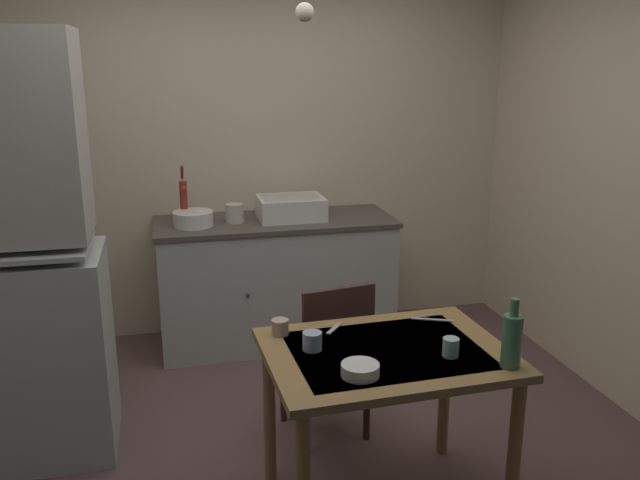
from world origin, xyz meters
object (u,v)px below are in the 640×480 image
at_px(sink_basin, 291,208).
at_px(dining_table, 386,374).
at_px(mixing_bowl_counter, 193,219).
at_px(serving_bowl_wide, 360,370).
at_px(chair_far_side, 329,353).
at_px(hutch_cabinet, 0,270).
at_px(teacup_cream, 280,327).
at_px(glass_bottle, 512,339).
at_px(hand_pump, 184,198).

relative_size(sink_basin, dining_table, 0.43).
relative_size(mixing_bowl_counter, serving_bowl_wide, 1.73).
distance_m(mixing_bowl_counter, chair_far_side, 1.45).
relative_size(hutch_cabinet, serving_bowl_wide, 13.91).
distance_m(teacup_cream, glass_bottle, 0.98).
bearing_deg(mixing_bowl_counter, sink_basin, 4.35).
bearing_deg(chair_far_side, hand_pump, 116.12).
height_order(teacup_cream, glass_bottle, glass_bottle).
bearing_deg(hutch_cabinet, chair_far_side, -8.33).
bearing_deg(hutch_cabinet, glass_bottle, -28.01).
relative_size(serving_bowl_wide, glass_bottle, 0.52).
bearing_deg(mixing_bowl_counter, glass_bottle, -62.05).
xyz_separation_m(chair_far_side, teacup_cream, (-0.31, -0.35, 0.32)).
distance_m(hand_pump, dining_table, 2.12).
bearing_deg(teacup_cream, dining_table, -32.64).
height_order(serving_bowl_wide, glass_bottle, glass_bottle).
bearing_deg(teacup_cream, hutch_cabinet, 154.89).
bearing_deg(hutch_cabinet, mixing_bowl_counter, 46.74).
height_order(hutch_cabinet, dining_table, hutch_cabinet).
height_order(dining_table, teacup_cream, teacup_cream).
bearing_deg(hand_pump, hutch_cabinet, -129.15).
relative_size(sink_basin, mixing_bowl_counter, 1.70).
bearing_deg(dining_table, glass_bottle, -31.53).
distance_m(mixing_bowl_counter, dining_table, 2.00).
xyz_separation_m(hand_pump, mixing_bowl_counter, (0.05, -0.10, -0.12)).
relative_size(hutch_cabinet, mixing_bowl_counter, 8.02).
height_order(hutch_cabinet, mixing_bowl_counter, hutch_cabinet).
relative_size(mixing_bowl_counter, teacup_cream, 3.41).
bearing_deg(teacup_cream, glass_bottle, -32.07).
bearing_deg(dining_table, chair_far_side, 98.64).
distance_m(sink_basin, hand_pump, 0.72).
xyz_separation_m(sink_basin, chair_far_side, (-0.05, -1.29, -0.48)).
height_order(sink_basin, teacup_cream, sink_basin).
xyz_separation_m(hand_pump, serving_bowl_wide, (0.57, -2.14, -0.26)).
bearing_deg(mixing_bowl_counter, hutch_cabinet, -133.26).
bearing_deg(teacup_cream, mixing_bowl_counter, 100.35).
xyz_separation_m(teacup_cream, glass_bottle, (0.83, -0.52, 0.08)).
relative_size(sink_basin, teacup_cream, 5.80).
bearing_deg(sink_basin, glass_bottle, -77.92).
height_order(serving_bowl_wide, teacup_cream, teacup_cream).
bearing_deg(dining_table, teacup_cream, 147.36).
bearing_deg(chair_far_side, teacup_cream, -131.37).
height_order(sink_basin, serving_bowl_wide, sink_basin).
height_order(mixing_bowl_counter, glass_bottle, glass_bottle).
bearing_deg(chair_far_side, hutch_cabinet, 171.67).
bearing_deg(sink_basin, hutch_cabinet, -146.61).
height_order(chair_far_side, teacup_cream, chair_far_side).
relative_size(sink_basin, glass_bottle, 1.54).
distance_m(dining_table, chair_far_side, 0.65).
bearing_deg(dining_table, hand_pump, 110.99).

